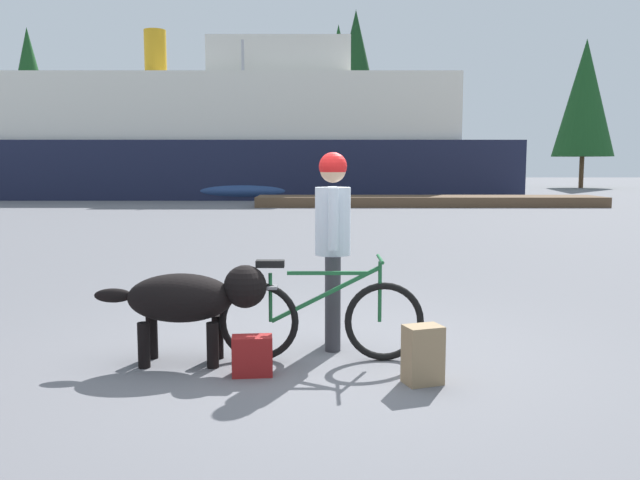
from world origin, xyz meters
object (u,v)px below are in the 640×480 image
bicycle (318,318)px  ferry_boat (226,140)px  backpack (422,355)px  sailboat_moored (243,189)px  dog (191,298)px  person_cyclist (331,230)px  handbag_pannier (251,356)px

bicycle → ferry_boat: ferry_boat is taller
backpack → sailboat_moored: (-4.38, 26.42, 0.27)m
dog → backpack: 1.97m
sailboat_moored → person_cyclist: bearing=-81.7°
bicycle → handbag_pannier: (-0.54, -0.40, -0.21)m
backpack → ferry_boat: size_ratio=0.02×
ferry_boat → sailboat_moored: (1.14, -2.76, -2.43)m
handbag_pannier → sailboat_moored: 26.41m
bicycle → sailboat_moored: (-3.59, 25.82, 0.12)m
handbag_pannier → ferry_boat: size_ratio=0.01×
handbag_pannier → sailboat_moored: sailboat_moored is taller
backpack → handbag_pannier: (-1.33, 0.20, -0.07)m
ferry_boat → bicycle: bearing=-80.6°
bicycle → ferry_boat: (-4.74, 28.58, 2.55)m
sailboat_moored → handbag_pannier: bearing=-83.4°
sailboat_moored → backpack: bearing=-80.6°
handbag_pannier → sailboat_moored: bearing=96.6°
bicycle → backpack: bicycle is taller
bicycle → person_cyclist: size_ratio=0.98×
ferry_boat → sailboat_moored: ferry_boat is taller
backpack → bicycle: bearing=142.9°
dog → sailboat_moored: (-2.52, 25.89, -0.06)m
person_cyclist → backpack: (0.67, -1.00, -0.86)m
dog → person_cyclist: bearing=21.5°
person_cyclist → handbag_pannier: 1.39m
bicycle → ferry_boat: 29.08m
handbag_pannier → ferry_boat: 29.42m
bicycle → backpack: 1.00m
bicycle → backpack: (0.79, -0.60, -0.15)m
person_cyclist → ferry_boat: 28.65m
bicycle → handbag_pannier: 0.70m
bicycle → dog: (-1.07, -0.07, 0.18)m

